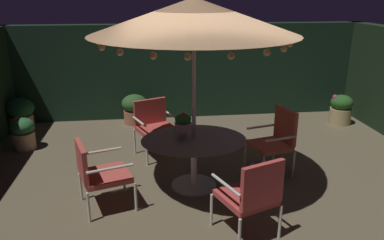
% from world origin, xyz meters
% --- Properties ---
extents(ground_plane, '(8.07, 6.73, 0.02)m').
position_xyz_m(ground_plane, '(0.00, 0.00, -0.01)').
color(ground_plane, brown).
extents(hedge_backdrop_rear, '(8.07, 0.30, 2.07)m').
position_xyz_m(hedge_backdrop_rear, '(0.00, 3.21, 1.04)').
color(hedge_backdrop_rear, black).
rests_on(hedge_backdrop_rear, ground_plane).
extents(patio_dining_table, '(1.50, 1.24, 0.76)m').
position_xyz_m(patio_dining_table, '(-0.30, -0.18, 0.58)').
color(patio_dining_table, silver).
rests_on(patio_dining_table, ground_plane).
extents(patio_umbrella, '(2.74, 2.74, 2.74)m').
position_xyz_m(patio_umbrella, '(-0.30, -0.18, 2.43)').
color(patio_umbrella, silver).
rests_on(patio_umbrella, ground_plane).
extents(centerpiece_planter, '(0.24, 0.24, 0.38)m').
position_xyz_m(centerpiece_planter, '(-0.45, -0.15, 0.98)').
color(centerpiece_planter, silver).
rests_on(centerpiece_planter, patio_dining_table).
extents(patio_chair_north, '(0.69, 0.71, 1.03)m').
position_xyz_m(patio_chair_north, '(1.04, 0.15, 0.58)').
color(patio_chair_north, silver).
rests_on(patio_chair_north, ground_plane).
extents(patio_chair_northeast, '(0.82, 0.78, 0.96)m').
position_xyz_m(patio_chair_northeast, '(-0.83, 1.08, 0.57)').
color(patio_chair_northeast, silver).
rests_on(patio_chair_northeast, ground_plane).
extents(patio_chair_east, '(0.79, 0.78, 0.93)m').
position_xyz_m(patio_chair_east, '(-1.61, -0.60, 0.53)').
color(patio_chair_east, silver).
rests_on(patio_chair_east, ground_plane).
extents(patio_chair_southeast, '(0.78, 0.79, 1.02)m').
position_xyz_m(patio_chair_southeast, '(0.20, -1.47, 0.58)').
color(patio_chair_southeast, silver).
rests_on(patio_chair_southeast, ground_plane).
extents(potted_plant_back_center, '(0.57, 0.57, 0.68)m').
position_xyz_m(potted_plant_back_center, '(-3.53, 2.60, 0.36)').
color(potted_plant_back_center, tan).
rests_on(potted_plant_back_center, ground_plane).
extents(potted_plant_left_far, '(0.43, 0.43, 0.59)m').
position_xyz_m(potted_plant_left_far, '(-3.19, 1.58, 0.31)').
color(potted_plant_left_far, tan).
rests_on(potted_plant_left_far, ground_plane).
extents(potted_plant_front_corner, '(0.47, 0.47, 0.64)m').
position_xyz_m(potted_plant_front_corner, '(3.21, 2.22, 0.33)').
color(potted_plant_front_corner, tan).
rests_on(potted_plant_front_corner, ground_plane).
extents(potted_plant_back_right, '(0.55, 0.55, 0.63)m').
position_xyz_m(potted_plant_back_right, '(-1.22, 2.79, 0.33)').
color(potted_plant_back_right, '#AA654A').
rests_on(potted_plant_back_right, ground_plane).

